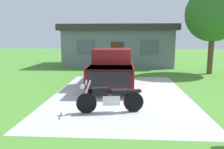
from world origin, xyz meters
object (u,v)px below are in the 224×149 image
at_px(shade_tree, 213,14).
at_px(pickup_truck, 113,66).
at_px(motorcycle, 110,98).
at_px(neighbor_house, 118,45).

bearing_deg(shade_tree, pickup_truck, -148.20).
bearing_deg(motorcycle, neighbor_house, 90.76).
bearing_deg(pickup_truck, shade_tree, 31.80).
bearing_deg(neighbor_house, motorcycle, -89.24).
relative_size(motorcycle, shade_tree, 0.38).
distance_m(motorcycle, neighbor_house, 13.13).
height_order(pickup_truck, neighbor_house, neighbor_house).
relative_size(motorcycle, pickup_truck, 0.39).
xyz_separation_m(motorcycle, neighbor_house, (-0.17, 13.06, 1.32)).
relative_size(pickup_truck, neighbor_house, 0.59).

